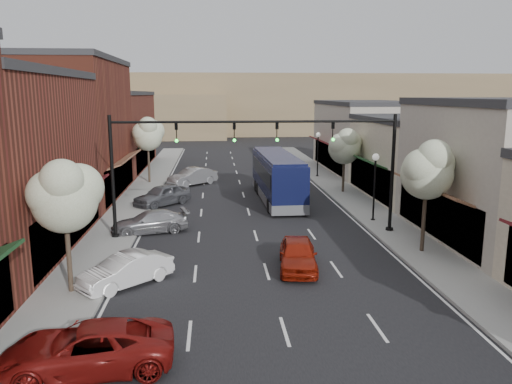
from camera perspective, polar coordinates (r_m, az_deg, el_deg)
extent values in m
plane|color=black|center=(21.65, 1.78, -10.89)|extent=(160.00, 160.00, 0.00)
cube|color=gray|center=(39.73, -13.51, -0.85)|extent=(2.80, 73.00, 0.15)
cube|color=gray|center=(40.71, 10.56, -0.44)|extent=(2.80, 73.00, 0.15)
cube|color=gray|center=(39.54, -11.50, -0.82)|extent=(0.25, 73.00, 0.17)
cube|color=gray|center=(40.36, 8.64, -0.48)|extent=(0.25, 73.00, 0.17)
cube|color=black|center=(27.84, -20.89, -3.15)|extent=(0.60, 11.90, 2.60)
cube|color=#501215|center=(27.31, -19.50, -0.09)|extent=(1.07, 9.80, 0.49)
cube|color=maroon|center=(41.78, -21.61, 6.43)|extent=(9.00, 14.00, 10.50)
cube|color=#2D2D30|center=(41.76, -22.15, 13.90)|extent=(9.20, 14.10, 0.40)
cube|color=black|center=(41.19, -15.64, 1.63)|extent=(0.60, 11.90, 2.60)
cube|color=brown|center=(40.84, -14.65, 3.73)|extent=(1.07, 9.80, 0.49)
cube|color=brown|center=(57.34, -16.99, 6.55)|extent=(9.00, 18.00, 8.00)
cube|color=#2D2D30|center=(57.19, -17.23, 10.74)|extent=(9.20, 18.10, 0.40)
cube|color=black|center=(56.84, -12.70, 4.29)|extent=(0.60, 15.30, 2.60)
cube|color=#17391B|center=(56.58, -11.96, 5.82)|extent=(1.07, 12.60, 0.49)
cube|color=#B2A898|center=(30.87, 26.78, 1.81)|extent=(8.00, 12.00, 7.50)
cube|color=black|center=(29.50, 20.28, -2.33)|extent=(0.60, 10.20, 2.60)
cube|color=brown|center=(28.87, 19.04, 0.52)|extent=(1.07, 8.40, 0.49)
cube|color=beige|center=(41.55, 18.10, 3.52)|extent=(8.00, 12.00, 6.00)
cube|color=#2D2D30|center=(41.27, 18.37, 7.92)|extent=(8.20, 12.10, 0.40)
cube|color=black|center=(40.45, 13.14, 1.58)|extent=(0.60, 10.20, 2.60)
cube|color=#17391B|center=(40.00, 12.15, 3.69)|extent=(1.07, 8.40, 0.49)
cube|color=#B2A898|center=(54.58, 12.44, 6.04)|extent=(8.00, 16.00, 7.00)
cube|color=#2D2D30|center=(54.39, 12.61, 9.92)|extent=(8.20, 16.10, 0.40)
cube|color=black|center=(53.80, 8.58, 4.07)|extent=(0.60, 13.60, 2.60)
cube|color=#501215|center=(53.46, 7.79, 5.66)|extent=(1.07, 11.20, 0.49)
cube|color=#7A6647|center=(109.98, -3.70, 10.03)|extent=(120.00, 30.00, 12.00)
cube|color=#7A6647|center=(100.60, -18.06, 8.26)|extent=(50.00, 20.00, 8.00)
cylinder|color=black|center=(30.84, 14.99, -4.22)|extent=(0.44, 0.44, 0.30)
cylinder|color=black|center=(30.15, 15.30, 1.94)|extent=(0.20, 0.20, 7.00)
cylinder|color=black|center=(28.69, 8.03, 8.00)|extent=(8.00, 0.14, 0.14)
imported|color=black|center=(28.81, 8.78, 6.80)|extent=(0.18, 0.46, 1.10)
sphere|color=#19E533|center=(28.73, 8.81, 5.95)|extent=(0.18, 0.18, 0.18)
imported|color=black|center=(28.24, 2.41, 6.83)|extent=(0.18, 0.46, 1.10)
sphere|color=#19E533|center=(28.15, 2.43, 5.96)|extent=(0.18, 0.18, 0.18)
cylinder|color=black|center=(29.59, -15.73, -4.91)|extent=(0.44, 0.44, 0.30)
cylinder|color=black|center=(28.87, -16.07, 1.50)|extent=(0.20, 0.20, 7.00)
cylinder|color=black|center=(28.02, -8.30, 7.92)|extent=(8.00, 0.14, 0.14)
imported|color=black|center=(28.08, -9.08, 6.68)|extent=(0.18, 0.46, 1.10)
sphere|color=#19E533|center=(28.00, -9.07, 5.80)|extent=(0.18, 0.18, 0.18)
imported|color=black|center=(28.03, -2.50, 6.80)|extent=(0.18, 0.46, 1.10)
sphere|color=#19E533|center=(27.95, -2.48, 5.92)|extent=(0.18, 0.18, 0.18)
cylinder|color=#47382B|center=(26.94, 18.62, -2.90)|extent=(0.20, 0.20, 3.71)
sphere|color=#ADB78D|center=(26.49, 18.93, 1.98)|extent=(2.60, 2.60, 2.60)
sphere|color=#ADB78D|center=(26.90, 19.72, 3.06)|extent=(2.00, 2.00, 2.00)
sphere|color=#ADB78D|center=(26.01, 18.44, 2.63)|extent=(1.90, 1.90, 1.90)
sphere|color=#ADB78D|center=(25.96, 19.70, 3.82)|extent=(1.70, 1.70, 1.70)
cylinder|color=#47382B|center=(41.83, 9.96, 2.10)|extent=(0.20, 0.20, 3.33)
sphere|color=#ADB78D|center=(41.56, 10.06, 4.94)|extent=(2.60, 2.60, 2.60)
sphere|color=#ADB78D|center=(41.94, 10.64, 5.54)|extent=(2.00, 2.00, 2.00)
sphere|color=#ADB78D|center=(41.14, 9.64, 5.32)|extent=(1.90, 1.90, 1.90)
sphere|color=#ADB78D|center=(41.03, 10.41, 6.01)|extent=(1.70, 1.70, 1.70)
cylinder|color=#47382B|center=(21.75, -20.62, -6.60)|extent=(0.20, 0.20, 3.52)
sphere|color=#ADB78D|center=(21.21, -21.03, -0.92)|extent=(2.60, 2.60, 2.60)
sphere|color=#ADB78D|center=(21.28, -19.60, 0.42)|extent=(2.00, 2.00, 2.00)
sphere|color=#ADB78D|center=(20.98, -22.36, -0.22)|extent=(1.90, 1.90, 1.90)
sphere|color=#ADB78D|center=(20.55, -21.31, 1.19)|extent=(1.70, 1.70, 1.70)
cylinder|color=#47382B|center=(46.73, -12.15, 3.28)|extent=(0.20, 0.20, 3.84)
sphere|color=#ADB78D|center=(46.47, -12.27, 6.21)|extent=(2.60, 2.60, 2.60)
sphere|color=#ADB78D|center=(46.67, -11.63, 6.84)|extent=(2.00, 2.00, 2.00)
sphere|color=#ADB78D|center=(46.20, -12.83, 6.60)|extent=(1.90, 1.90, 1.90)
sphere|color=#ADB78D|center=(45.89, -12.27, 7.35)|extent=(1.70, 1.70, 1.70)
cylinder|color=black|center=(33.07, 13.20, -3.19)|extent=(0.28, 0.28, 0.20)
cylinder|color=black|center=(32.66, 13.35, 0.04)|extent=(0.12, 0.12, 4.00)
sphere|color=white|center=(32.32, 13.53, 3.91)|extent=(0.44, 0.44, 0.44)
cylinder|color=black|center=(49.65, 7.01, 1.77)|extent=(0.28, 0.28, 0.20)
cylinder|color=black|center=(49.38, 7.06, 3.95)|extent=(0.12, 0.12, 4.00)
sphere|color=white|center=(49.15, 7.12, 6.51)|extent=(0.44, 0.44, 0.44)
cube|color=#0E1238|center=(38.46, 2.43, 1.88)|extent=(2.88, 11.77, 2.96)
cube|color=#595B60|center=(38.71, 2.41, -0.16)|extent=(2.90, 11.79, 0.68)
cube|color=black|center=(38.40, 2.43, 2.48)|extent=(2.91, 10.84, 1.07)
cube|color=#0E1238|center=(38.25, 2.45, 4.15)|extent=(2.66, 11.30, 0.24)
cube|color=black|center=(32.72, 4.02, 1.30)|extent=(2.03, 0.14, 1.17)
cylinder|color=black|center=(34.59, 1.58, -1.57)|extent=(0.34, 1.02, 1.01)
cylinder|color=black|center=(34.98, 5.32, -1.47)|extent=(0.34, 1.02, 1.01)
cylinder|color=black|center=(42.17, 0.09, 0.75)|extent=(0.34, 1.02, 1.01)
cylinder|color=black|center=(42.49, 3.17, 0.81)|extent=(0.34, 1.02, 1.01)
cylinder|color=black|center=(40.84, 0.31, 0.41)|extent=(0.34, 1.02, 1.01)
cylinder|color=black|center=(41.17, 3.49, 0.47)|extent=(0.34, 1.02, 1.01)
imported|color=maroon|center=(23.66, 4.81, -7.10)|extent=(2.24, 4.45, 1.46)
imported|color=maroon|center=(16.29, -18.72, -16.56)|extent=(5.32, 2.89, 1.42)
imported|color=silver|center=(22.37, -14.63, -8.65)|extent=(4.03, 3.86, 1.36)
imported|color=gray|center=(30.30, -12.02, -3.36)|extent=(4.84, 2.93, 1.31)
imported|color=#54555B|center=(37.45, -10.66, -0.35)|extent=(4.48, 4.58, 1.56)
imported|color=#949599|center=(45.36, -7.27, 1.75)|extent=(4.65, 4.37, 1.56)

